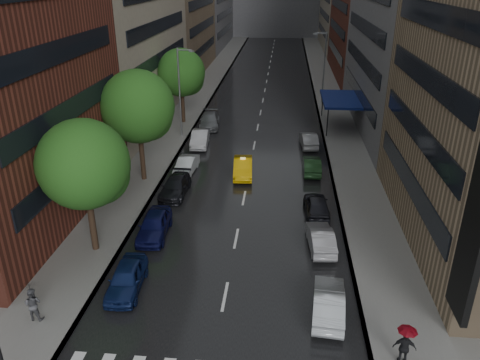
# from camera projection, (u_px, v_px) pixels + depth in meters

# --- Properties ---
(ground) EXTENTS (220.00, 220.00, 0.00)m
(ground) POSITION_uv_depth(u_px,v_px,m) (214.00, 351.00, 21.51)
(ground) COLOR gray
(ground) RESTS_ON ground
(road) EXTENTS (14.00, 140.00, 0.01)m
(road) POSITION_uv_depth(u_px,v_px,m) (264.00, 93.00, 66.94)
(road) COLOR black
(road) RESTS_ON ground
(sidewalk_left) EXTENTS (4.00, 140.00, 0.15)m
(sidewalk_left) POSITION_uv_depth(u_px,v_px,m) (202.00, 91.00, 67.68)
(sidewalk_left) COLOR gray
(sidewalk_left) RESTS_ON ground
(sidewalk_right) EXTENTS (4.00, 140.00, 0.15)m
(sidewalk_right) POSITION_uv_depth(u_px,v_px,m) (328.00, 94.00, 66.15)
(sidewalk_right) COLOR gray
(sidewalk_right) RESTS_ON ground
(tree_near) EXTENTS (5.33, 5.33, 8.50)m
(tree_near) POSITION_uv_depth(u_px,v_px,m) (84.00, 164.00, 26.93)
(tree_near) COLOR #382619
(tree_near) RESTS_ON ground
(tree_mid) EXTENTS (5.79, 5.79, 9.22)m
(tree_mid) POSITION_uv_depth(u_px,v_px,m) (138.00, 107.00, 36.53)
(tree_mid) COLOR #382619
(tree_mid) RESTS_ON ground
(tree_far) EXTENTS (5.29, 5.29, 8.42)m
(tree_far) POSITION_uv_depth(u_px,v_px,m) (181.00, 73.00, 51.56)
(tree_far) COLOR #382619
(tree_far) RESTS_ON ground
(taxi) EXTENTS (1.88, 4.57, 1.47)m
(taxi) POSITION_uv_depth(u_px,v_px,m) (243.00, 167.00, 39.77)
(taxi) COLOR #ECB10C
(taxi) RESTS_ON ground
(parked_cars_left) EXTENTS (2.60, 34.34, 1.55)m
(parked_cars_left) POSITION_uv_depth(u_px,v_px,m) (184.00, 169.00, 39.40)
(parked_cars_left) COLOR #101D4B
(parked_cars_left) RESTS_ON ground
(parked_cars_right) EXTENTS (1.89, 29.51, 1.44)m
(parked_cars_right) POSITION_uv_depth(u_px,v_px,m) (316.00, 198.00, 34.43)
(parked_cars_right) COLOR #B8BDC3
(parked_cars_right) RESTS_ON ground
(ped_black_umbrella) EXTENTS (0.96, 0.98, 2.09)m
(ped_black_umbrella) POSITION_uv_depth(u_px,v_px,m) (32.00, 299.00, 22.83)
(ped_black_umbrella) COLOR #4A4A4E
(ped_black_umbrella) RESTS_ON sidewalk_left
(ped_red_umbrella) EXTENTS (1.04, 0.82, 2.01)m
(ped_red_umbrella) POSITION_uv_depth(u_px,v_px,m) (406.00, 342.00, 20.22)
(ped_red_umbrella) COLOR black
(ped_red_umbrella) RESTS_ON sidewalk_right
(street_lamp_left) EXTENTS (1.74, 0.22, 9.00)m
(street_lamp_left) POSITION_uv_depth(u_px,v_px,m) (180.00, 91.00, 47.43)
(street_lamp_left) COLOR gray
(street_lamp_left) RESTS_ON sidewalk_left
(street_lamp_right) EXTENTS (1.74, 0.22, 9.00)m
(street_lamp_right) POSITION_uv_depth(u_px,v_px,m) (324.00, 66.00, 59.75)
(street_lamp_right) COLOR gray
(street_lamp_right) RESTS_ON sidewalk_right
(awning) EXTENTS (4.00, 8.00, 3.12)m
(awning) POSITION_uv_depth(u_px,v_px,m) (340.00, 99.00, 51.27)
(awning) COLOR navy
(awning) RESTS_ON sidewalk_right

